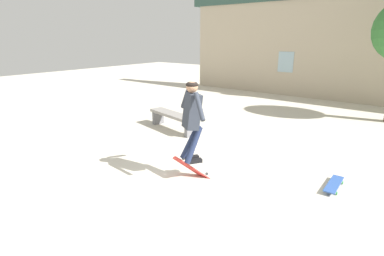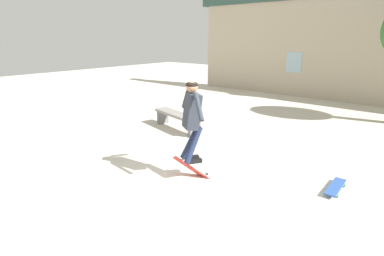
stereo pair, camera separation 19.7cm
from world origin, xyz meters
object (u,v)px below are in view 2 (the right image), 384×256
object	(u,v)px
park_bench	(177,118)
skateboard_resting	(335,187)
skateboard_flipping	(193,169)
skater	(192,115)

from	to	relation	value
park_bench	skateboard_resting	world-z (taller)	park_bench
park_bench	skateboard_resting	distance (m)	4.68
park_bench	skateboard_flipping	xyz separation A→B (m)	(2.30, -2.07, -0.21)
park_bench	skateboard_flipping	size ratio (longest dim) A/B	2.49
skater	skateboard_flipping	size ratio (longest dim) A/B	2.01
skater	skateboard_flipping	distance (m)	1.10
park_bench	skateboard_resting	bearing A→B (deg)	1.85
skater	skateboard_resting	size ratio (longest dim) A/B	1.94
skateboard_resting	skateboard_flipping	bearing A→B (deg)	-63.57
skateboard_flipping	park_bench	bearing A→B (deg)	105.21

